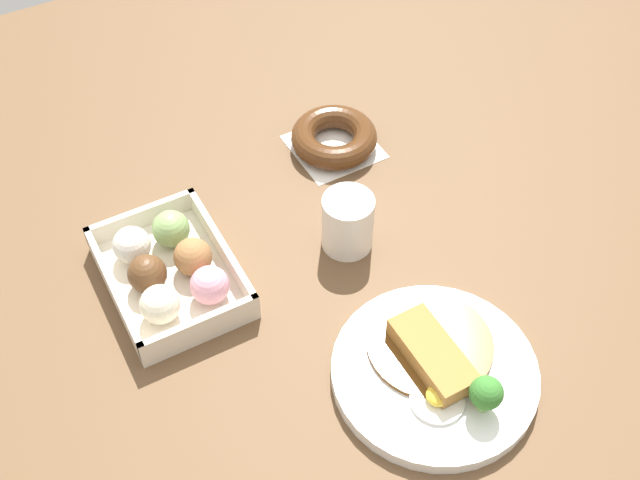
% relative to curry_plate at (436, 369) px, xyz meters
% --- Properties ---
extents(ground_plane, '(1.60, 1.60, 0.00)m').
position_rel_curry_plate_xyz_m(ground_plane, '(0.15, 0.05, -0.01)').
color(ground_plane, brown).
extents(curry_plate, '(0.23, 0.23, 0.07)m').
position_rel_curry_plate_xyz_m(curry_plate, '(0.00, 0.00, 0.00)').
color(curry_plate, white).
rests_on(curry_plate, ground_plane).
extents(donut_box, '(0.20, 0.15, 0.06)m').
position_rel_curry_plate_xyz_m(donut_box, '(0.27, 0.21, 0.01)').
color(donut_box, beige).
rests_on(donut_box, ground_plane).
extents(chocolate_ring_donut, '(0.12, 0.12, 0.04)m').
position_rel_curry_plate_xyz_m(chocolate_ring_donut, '(0.39, -0.08, 0.00)').
color(chocolate_ring_donut, white).
rests_on(chocolate_ring_donut, ground_plane).
extents(coffee_mug, '(0.07, 0.07, 0.08)m').
position_rel_curry_plate_xyz_m(coffee_mug, '(0.22, -0.01, 0.02)').
color(coffee_mug, silver).
rests_on(coffee_mug, ground_plane).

